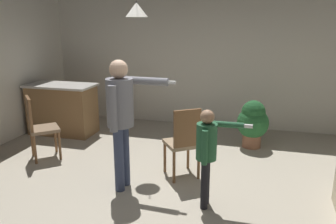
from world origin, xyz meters
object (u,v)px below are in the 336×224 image
(person_adult, at_px, (121,111))
(dining_chair_by_counter, at_px, (184,140))
(kitchen_counter, at_px, (63,109))
(potted_plant_corner, at_px, (253,122))
(person_child, at_px, (207,148))
(dining_chair_near_wall, at_px, (39,125))

(person_adult, relative_size, dining_chair_by_counter, 1.66)
(kitchen_counter, distance_m, person_adult, 2.71)
(dining_chair_by_counter, relative_size, potted_plant_corner, 1.22)
(person_child, distance_m, dining_chair_by_counter, 0.80)
(kitchen_counter, relative_size, dining_chair_by_counter, 1.26)
(person_adult, relative_size, dining_chair_near_wall, 1.66)
(kitchen_counter, distance_m, dining_chair_by_counter, 2.95)
(dining_chair_near_wall, bearing_deg, person_child, 32.20)
(person_child, relative_size, dining_chair_near_wall, 1.17)
(dining_chair_near_wall, relative_size, potted_plant_corner, 1.22)
(person_child, height_order, dining_chair_near_wall, person_child)
(person_adult, xyz_separation_m, person_child, (1.10, -0.18, -0.31))
(kitchen_counter, height_order, potted_plant_corner, kitchen_counter)
(kitchen_counter, xyz_separation_m, potted_plant_corner, (3.52, 0.17, -0.03))
(person_adult, xyz_separation_m, potted_plant_corner, (1.55, 1.95, -0.58))
(person_adult, xyz_separation_m, dining_chair_near_wall, (-1.62, 0.55, -0.48))
(kitchen_counter, xyz_separation_m, person_adult, (1.97, -1.78, 0.55))
(person_child, bearing_deg, kitchen_counter, -122.84)
(person_adult, bearing_deg, dining_chair_near_wall, -106.49)
(person_child, bearing_deg, potted_plant_corner, 167.54)
(kitchen_counter, relative_size, dining_chair_near_wall, 1.26)
(person_adult, distance_m, dining_chair_near_wall, 1.78)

